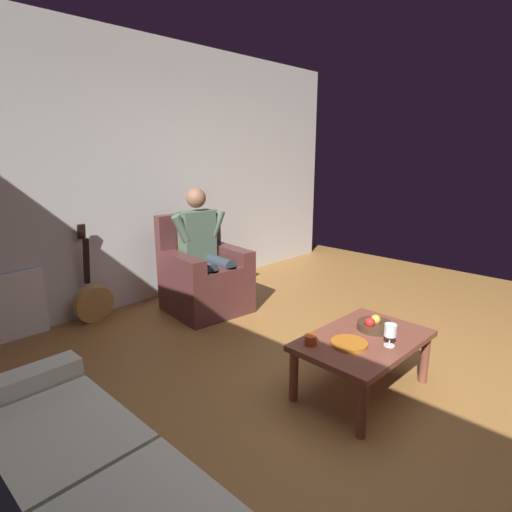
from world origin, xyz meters
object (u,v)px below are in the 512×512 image
at_px(person_seated, 204,247).
at_px(coffee_table, 363,345).
at_px(wine_glass_near, 390,332).
at_px(fruit_bowl, 375,325).
at_px(guitar, 93,300).
at_px(armchair, 204,278).
at_px(candle_jar, 311,340).
at_px(decorative_dish, 349,344).

height_order(person_seated, coffee_table, person_seated).
bearing_deg(wine_glass_near, fruit_bowl, -130.36).
height_order(coffee_table, guitar, guitar).
height_order(person_seated, wine_glass_near, person_seated).
xyz_separation_m(wine_glass_near, fruit_bowl, (-0.17, -0.19, -0.07)).
distance_m(armchair, coffee_table, 2.00).
xyz_separation_m(fruit_bowl, candle_jar, (0.51, -0.19, -0.00)).
xyz_separation_m(decorative_dish, candle_jar, (0.17, -0.19, 0.02)).
relative_size(person_seated, guitar, 1.32).
height_order(coffee_table, decorative_dish, decorative_dish).
distance_m(wine_glass_near, candle_jar, 0.51).
distance_m(coffee_table, decorative_dish, 0.18).
bearing_deg(candle_jar, fruit_bowl, 159.77).
bearing_deg(candle_jar, wine_glass_near, 131.73).
relative_size(person_seated, candle_jar, 16.02).
xyz_separation_m(guitar, fruit_bowl, (-0.91, 2.50, 0.22)).
height_order(armchair, coffee_table, armchair).
relative_size(armchair, decorative_dish, 4.18).
bearing_deg(decorative_dish, person_seated, -101.25).
height_order(armchair, decorative_dish, armchair).
relative_size(fruit_bowl, candle_jar, 3.12).
distance_m(person_seated, wine_glass_near, 2.16).
height_order(wine_glass_near, decorative_dish, wine_glass_near).
relative_size(coffee_table, candle_jar, 12.10).
bearing_deg(person_seated, candle_jar, 79.48).
bearing_deg(person_seated, decorative_dish, 85.69).
bearing_deg(guitar, wine_glass_near, 105.39).
bearing_deg(guitar, coffee_table, 106.31).
bearing_deg(guitar, person_seated, 149.86).
bearing_deg(guitar, fruit_bowl, 109.93).
xyz_separation_m(wine_glass_near, decorative_dish, (0.17, -0.19, -0.09)).
bearing_deg(armchair, wine_glass_near, 91.20).
relative_size(armchair, fruit_bowl, 4.03).
distance_m(coffee_table, candle_jar, 0.40).
relative_size(coffee_table, guitar, 0.99).
bearing_deg(decorative_dish, armchair, -101.19).
bearing_deg(coffee_table, wine_glass_near, 91.92).
height_order(armchair, guitar, armchair).
height_order(guitar, decorative_dish, guitar).
xyz_separation_m(coffee_table, decorative_dish, (0.17, -0.01, 0.07)).
xyz_separation_m(person_seated, coffee_table, (0.22, 1.96, -0.34)).
relative_size(wine_glass_near, fruit_bowl, 0.61).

